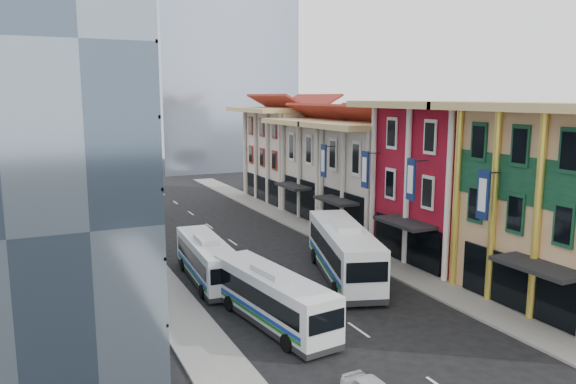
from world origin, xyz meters
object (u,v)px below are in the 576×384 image
bus_left_near (272,296)px  bus_left_far (207,259)px  bus_right (344,250)px  office_tower (1,57)px

bus_left_near → bus_left_far: bearing=89.7°
bus_right → bus_left_far: bearing=177.0°
office_tower → bus_right: (20.88, -2.74, -12.96)m
office_tower → bus_left_near: office_tower is taller
bus_left_near → bus_left_far: 9.01m
bus_left_far → bus_right: 9.68m
bus_left_near → bus_right: bearing=27.4°
bus_left_far → bus_right: (9.04, -3.43, 0.42)m
office_tower → bus_right: size_ratio=2.36×
bus_left_near → bus_right: (7.92, 5.51, 0.37)m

